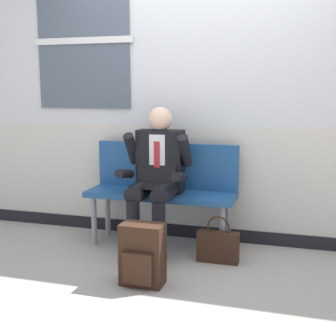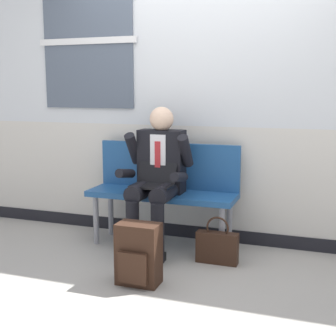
{
  "view_description": "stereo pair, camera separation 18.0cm",
  "coord_description": "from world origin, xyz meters",
  "px_view_note": "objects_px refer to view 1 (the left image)",
  "views": [
    {
      "loc": [
        0.94,
        -3.51,
        1.39
      ],
      "look_at": [
        -0.13,
        0.08,
        0.75
      ],
      "focal_mm": 49.08,
      "sensor_mm": 36.0,
      "label": 1
    },
    {
      "loc": [
        1.11,
        -3.45,
        1.39
      ],
      "look_at": [
        -0.13,
        0.08,
        0.75
      ],
      "focal_mm": 49.08,
      "sensor_mm": 36.0,
      "label": 2
    }
  ],
  "objects_px": {
    "bench_with_person": "(163,185)",
    "handbag": "(218,246)",
    "backpack": "(142,255)",
    "person_seated": "(156,175)"
  },
  "relations": [
    {
      "from": "person_seated",
      "to": "backpack",
      "type": "bearing_deg",
      "value": -79.9
    },
    {
      "from": "person_seated",
      "to": "handbag",
      "type": "bearing_deg",
      "value": -12.55
    },
    {
      "from": "backpack",
      "to": "handbag",
      "type": "height_order",
      "value": "backpack"
    },
    {
      "from": "person_seated",
      "to": "handbag",
      "type": "height_order",
      "value": "person_seated"
    },
    {
      "from": "backpack",
      "to": "person_seated",
      "type": "bearing_deg",
      "value": 100.1
    },
    {
      "from": "bench_with_person",
      "to": "handbag",
      "type": "bearing_deg",
      "value": -29.81
    },
    {
      "from": "handbag",
      "to": "person_seated",
      "type": "bearing_deg",
      "value": 167.45
    },
    {
      "from": "backpack",
      "to": "bench_with_person",
      "type": "bearing_deg",
      "value": 97.92
    },
    {
      "from": "person_seated",
      "to": "backpack",
      "type": "xyz_separation_m",
      "value": [
        0.13,
        -0.71,
        -0.45
      ]
    },
    {
      "from": "bench_with_person",
      "to": "backpack",
      "type": "xyz_separation_m",
      "value": [
        0.13,
        -0.91,
        -0.33
      ]
    }
  ]
}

